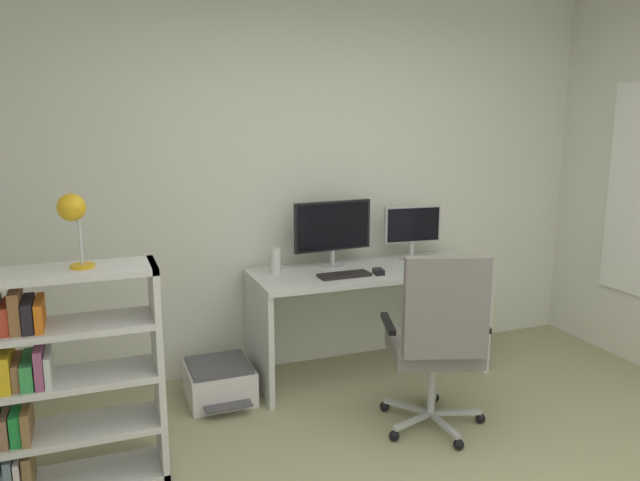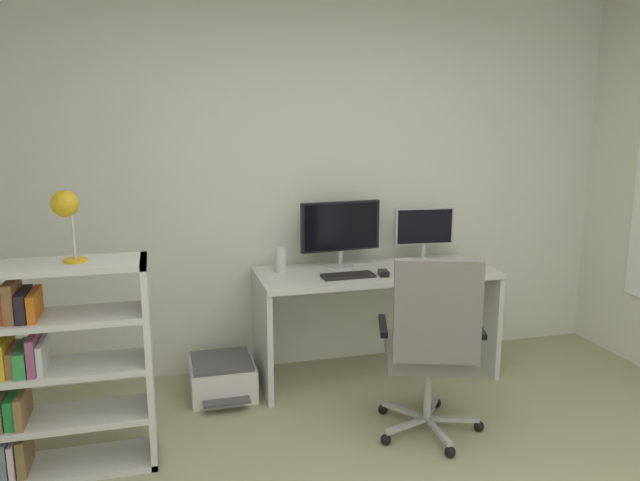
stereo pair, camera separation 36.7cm
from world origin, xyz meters
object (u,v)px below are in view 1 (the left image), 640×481
(desktop_speaker, at_px, (275,261))
(bookshelf, at_px, (54,381))
(desk, at_px, (369,296))
(keyboard, at_px, (344,275))
(computer_mouse, at_px, (378,272))
(monitor_main, at_px, (333,228))
(printer, at_px, (220,382))
(monitor_secondary, at_px, (412,227))
(desk_lamp, at_px, (73,213))
(office_chair, at_px, (438,337))

(desktop_speaker, distance_m, bookshelf, 1.59)
(desk, distance_m, desktop_speaker, 0.70)
(keyboard, distance_m, computer_mouse, 0.24)
(bookshelf, bearing_deg, monitor_main, 25.58)
(desk, bearing_deg, printer, -178.20)
(monitor_secondary, relative_size, computer_mouse, 4.29)
(desk, xyz_separation_m, monitor_secondary, (0.41, 0.16, 0.43))
(desk, bearing_deg, desk_lamp, -159.38)
(desk, height_order, desktop_speaker, desktop_speaker)
(desk, height_order, keyboard, keyboard)
(office_chair, distance_m, printer, 1.44)
(keyboard, distance_m, bookshelf, 1.83)
(office_chair, bearing_deg, keyboard, 107.24)
(desk_lamp, relative_size, printer, 0.69)
(office_chair, bearing_deg, printer, 140.77)
(monitor_main, distance_m, office_chair, 1.16)
(desk, relative_size, desk_lamp, 4.60)
(monitor_secondary, bearing_deg, desk, -159.18)
(office_chair, relative_size, desk_lamp, 3.07)
(keyboard, bearing_deg, monitor_main, 81.73)
(computer_mouse, xyz_separation_m, printer, (-1.05, 0.12, -0.66))
(desk, bearing_deg, keyboard, -152.01)
(desk, xyz_separation_m, printer, (-1.06, -0.03, -0.45))
(desk_lamp, bearing_deg, keyboard, 19.44)
(desk_lamp, bearing_deg, desk, 20.62)
(desk, relative_size, printer, 3.17)
(monitor_secondary, bearing_deg, desk_lamp, -159.34)
(keyboard, height_order, bookshelf, bookshelf)
(bookshelf, bearing_deg, desk, 19.24)
(monitor_main, height_order, printer, monitor_main)
(computer_mouse, distance_m, bookshelf, 2.05)
(desk, xyz_separation_m, computer_mouse, (-0.00, -0.15, 0.21))
(office_chair, height_order, bookshelf, bookshelf)
(monitor_secondary, height_order, computer_mouse, monitor_secondary)
(bookshelf, xyz_separation_m, desk_lamp, (0.14, 0.00, 0.80))
(monitor_main, bearing_deg, desk, -37.53)
(desktop_speaker, relative_size, office_chair, 0.16)
(monitor_secondary, xyz_separation_m, desktop_speaker, (-1.05, -0.05, -0.15))
(monitor_secondary, bearing_deg, desktop_speaker, -177.39)
(office_chair, bearing_deg, bookshelf, 173.96)
(office_chair, bearing_deg, desktop_speaker, 122.16)
(printer, bearing_deg, desk, 1.80)
(monitor_main, bearing_deg, computer_mouse, -56.65)
(keyboard, height_order, desk_lamp, desk_lamp)
(monitor_main, bearing_deg, desk_lamp, -152.48)
(desk_lamp, bearing_deg, desktop_speaker, 33.73)
(desktop_speaker, xyz_separation_m, bookshelf, (-1.34, -0.80, -0.30))
(desktop_speaker, height_order, bookshelf, bookshelf)
(monitor_main, height_order, keyboard, monitor_main)
(computer_mouse, distance_m, office_chair, 0.77)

